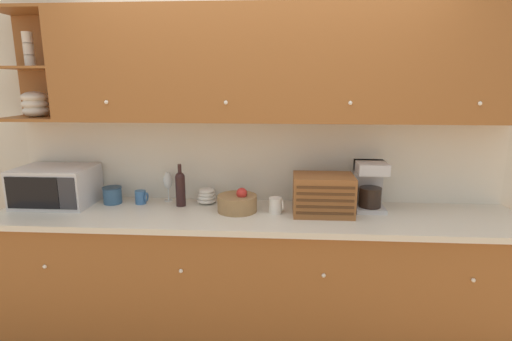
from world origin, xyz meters
TOP-DOWN VIEW (x-y plane):
  - ground_plane at (0.00, 0.00)m, footprint 24.00×24.00m
  - wall_back at (0.00, 0.03)m, footprint 5.99×0.06m
  - counter_unit at (0.00, -0.33)m, footprint 3.61×0.68m
  - backsplash_panel at (0.00, -0.01)m, footprint 3.59×0.01m
  - upper_cabinets at (0.16, -0.18)m, footprint 3.59×0.37m
  - microwave at (-1.47, -0.23)m, footprint 0.53×0.40m
  - storage_canister at (-1.07, -0.17)m, footprint 0.14×0.14m
  - mug_blue_second at (-0.86, -0.17)m, footprint 0.09×0.08m
  - wine_glass at (-0.68, -0.08)m, footprint 0.07×0.07m
  - wine_bottle at (-0.55, -0.20)m, footprint 0.07×0.07m
  - bowl_stack_on_counter at (-0.38, -0.12)m, footprint 0.15×0.15m
  - fruit_basket at (-0.13, -0.29)m, footprint 0.28×0.28m
  - mug at (0.14, -0.32)m, footprint 0.10×0.09m
  - bread_box at (0.46, -0.31)m, footprint 0.40×0.28m
  - coffee_maker at (0.80, -0.18)m, footprint 0.21×0.23m

SIDE VIEW (x-z plane):
  - ground_plane at x=0.00m, z-range 0.00..0.00m
  - counter_unit at x=0.00m, z-range 0.00..0.92m
  - mug_blue_second at x=-0.86m, z-range 0.92..1.02m
  - mug at x=0.14m, z-range 0.92..1.02m
  - bowl_stack_on_counter at x=-0.38m, z-range 0.91..1.03m
  - fruit_basket at x=-0.13m, z-range 0.89..1.06m
  - storage_canister at x=-1.07m, z-range 0.92..1.04m
  - bread_box at x=0.46m, z-range 0.92..1.19m
  - wine_bottle at x=-0.55m, z-range 0.90..1.21m
  - microwave at x=-1.47m, z-range 0.92..1.20m
  - wine_glass at x=-0.68m, z-range 0.96..1.18m
  - coffee_maker at x=0.80m, z-range 0.92..1.26m
  - backsplash_panel at x=0.00m, z-range 0.92..1.53m
  - wall_back at x=0.00m, z-range 0.00..2.60m
  - upper_cabinets at x=0.16m, z-range 1.53..2.28m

